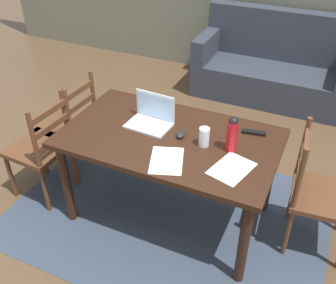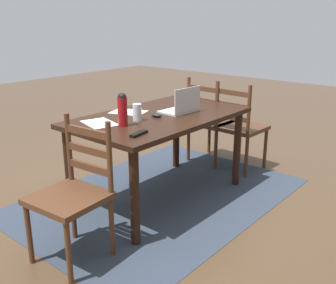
{
  "view_description": "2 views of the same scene",
  "coord_description": "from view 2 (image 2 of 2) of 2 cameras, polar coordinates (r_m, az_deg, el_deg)",
  "views": [
    {
      "loc": [
        0.94,
        -2.09,
        2.32
      ],
      "look_at": [
        -0.05,
        0.09,
        0.65
      ],
      "focal_mm": 41.41,
      "sensor_mm": 36.0,
      "label": 1
    },
    {
      "loc": [
        2.47,
        2.18,
        1.58
      ],
      "look_at": [
        0.01,
        0.11,
        0.55
      ],
      "focal_mm": 42.49,
      "sensor_mm": 36.0,
      "label": 2
    }
  ],
  "objects": [
    {
      "name": "chair_right_far",
      "position": [
        2.7,
        -13.46,
        -7.32
      ],
      "size": [
        0.48,
        0.48,
        0.95
      ],
      "color": "#56331E",
      "rests_on": "ground"
    },
    {
      "name": "paper_stack_right",
      "position": [
        3.51,
        -5.69,
        4.3
      ],
      "size": [
        0.3,
        0.35,
        0.0
      ],
      "primitive_type": "cube",
      "rotation": [
        0.0,
        0.0,
        0.34
      ],
      "color": "white",
      "rests_on": "dining_table"
    },
    {
      "name": "dining_table",
      "position": [
        3.42,
        -1.23,
        2.32
      ],
      "size": [
        1.55,
        0.91,
        0.77
      ],
      "color": "black",
      "rests_on": "ground"
    },
    {
      "name": "tv_remote",
      "position": [
        2.83,
        -4.2,
        1.21
      ],
      "size": [
        0.17,
        0.07,
        0.02
      ],
      "primitive_type": "cube",
      "rotation": [
        0.0,
        0.0,
        1.73
      ],
      "color": "black",
      "rests_on": "dining_table"
    },
    {
      "name": "water_bottle",
      "position": [
        3.04,
        -6.55,
        4.74
      ],
      "size": [
        0.08,
        0.08,
        0.26
      ],
      "color": "#A81419",
      "rests_on": "dining_table"
    },
    {
      "name": "chair_left_near",
      "position": [
        4.4,
        6.15,
        2.92
      ],
      "size": [
        0.47,
        0.47,
        0.95
      ],
      "color": "#56331E",
      "rests_on": "ground"
    },
    {
      "name": "computer_mouse",
      "position": [
        3.32,
        -1.67,
        3.88
      ],
      "size": [
        0.08,
        0.11,
        0.03
      ],
      "primitive_type": "ellipsoid",
      "rotation": [
        0.0,
        0.0,
        0.17
      ],
      "color": "black",
      "rests_on": "dining_table"
    },
    {
      "name": "drinking_glass",
      "position": [
        3.2,
        -4.44,
        4.26
      ],
      "size": [
        0.07,
        0.07,
        0.14
      ],
      "primitive_type": "cylinder",
      "color": "silver",
      "rests_on": "dining_table"
    },
    {
      "name": "laptop",
      "position": [
        3.47,
        2.06,
        5.17
      ],
      "size": [
        0.33,
        0.24,
        0.23
      ],
      "color": "silver",
      "rests_on": "dining_table"
    },
    {
      "name": "paper_stack_left",
      "position": [
        3.17,
        -9.78,
        2.68
      ],
      "size": [
        0.28,
        0.34,
        0.0
      ],
      "primitive_type": "cube",
      "rotation": [
        0.0,
        0.0,
        -0.27
      ],
      "color": "white",
      "rests_on": "dining_table"
    },
    {
      "name": "area_rug",
      "position": [
        3.66,
        -1.16,
        -7.82
      ],
      "size": [
        2.49,
        1.78,
        0.01
      ],
      "primitive_type": "cube",
      "color": "#333D4C",
      "rests_on": "ground"
    },
    {
      "name": "chair_left_far",
      "position": [
        4.22,
        10.24,
        2.07
      ],
      "size": [
        0.46,
        0.46,
        0.95
      ],
      "color": "#56331E",
      "rests_on": "ground"
    },
    {
      "name": "ground_plane",
      "position": [
        3.66,
        -1.16,
        -7.86
      ],
      "size": [
        14.0,
        14.0,
        0.0
      ],
      "primitive_type": "plane",
      "color": "brown"
    }
  ]
}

